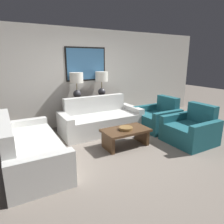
{
  "coord_description": "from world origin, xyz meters",
  "views": [
    {
      "loc": [
        -2.17,
        -3.0,
        1.83
      ],
      "look_at": [
        0.02,
        0.89,
        0.65
      ],
      "focal_mm": 32.0,
      "sensor_mm": 36.0,
      "label": 1
    }
  ],
  "objects": [
    {
      "name": "couch_by_side",
      "position": [
        -1.86,
        0.54,
        0.29
      ],
      "size": [
        0.92,
        2.07,
        0.88
      ],
      "color": "silver",
      "rests_on": "ground_plane"
    },
    {
      "name": "armchair_near_camera",
      "position": [
        1.45,
        -0.18,
        0.28
      ],
      "size": [
        0.93,
        0.96,
        0.85
      ],
      "color": "#1E5B66",
      "rests_on": "ground_plane"
    },
    {
      "name": "coffee_table",
      "position": [
        0.06,
        0.35,
        0.28
      ],
      "size": [
        1.0,
        0.58,
        0.39
      ],
      "color": "#4C331E",
      "rests_on": "ground_plane"
    },
    {
      "name": "ground_plane",
      "position": [
        0.0,
        0.0,
        0.0
      ],
      "size": [
        20.0,
        20.0,
        0.0
      ],
      "primitive_type": "plane",
      "color": "slate"
    },
    {
      "name": "back_wall",
      "position": [
        0.0,
        2.39,
        1.33
      ],
      "size": [
        8.23,
        0.12,
        2.65
      ],
      "color": "beige",
      "rests_on": "ground_plane"
    },
    {
      "name": "armchair_near_back_wall",
      "position": [
        1.45,
        0.89,
        0.28
      ],
      "size": [
        0.93,
        0.96,
        0.85
      ],
      "color": "#1E5B66",
      "rests_on": "ground_plane"
    },
    {
      "name": "table_lamp_left",
      "position": [
        -0.37,
        2.12,
        1.25
      ],
      "size": [
        0.36,
        0.36,
        0.71
      ],
      "color": "#333338",
      "rests_on": "console_table"
    },
    {
      "name": "table_lamp_right",
      "position": [
        0.37,
        2.12,
        1.25
      ],
      "size": [
        0.36,
        0.36,
        0.71
      ],
      "color": "#333338",
      "rests_on": "console_table"
    },
    {
      "name": "couch_by_back_wall",
      "position": [
        0.0,
        1.46,
        0.29
      ],
      "size": [
        2.07,
        0.92,
        0.88
      ],
      "color": "silver",
      "rests_on": "ground_plane"
    },
    {
      "name": "console_table",
      "position": [
        0.0,
        2.12,
        0.39
      ],
      "size": [
        1.31,
        0.38,
        0.79
      ],
      "color": "#332319",
      "rests_on": "ground_plane"
    },
    {
      "name": "decorative_bowl",
      "position": [
        0.04,
        0.33,
        0.42
      ],
      "size": [
        0.29,
        0.29,
        0.06
      ],
      "color": "olive",
      "rests_on": "coffee_table"
    }
  ]
}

